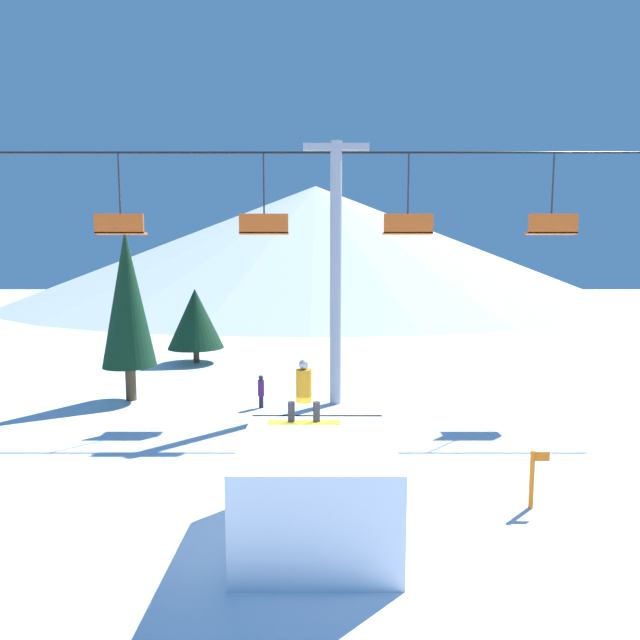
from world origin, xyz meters
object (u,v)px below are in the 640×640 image
at_px(snow_ramp, 319,489).
at_px(trail_marker, 535,478).
at_px(distant_skier, 263,390).
at_px(snowboarder, 306,392).
at_px(pine_tree_near, 130,299).

height_order(snow_ramp, trail_marker, snow_ramp).
bearing_deg(trail_marker, snow_ramp, -165.57).
distance_m(snow_ramp, trail_marker, 4.80).
bearing_deg(trail_marker, distant_skier, 131.12).
height_order(snowboarder, pine_tree_near, pine_tree_near).
xyz_separation_m(snow_ramp, trail_marker, (4.64, 1.19, -0.28)).
height_order(snow_ramp, distant_skier, snow_ramp).
bearing_deg(trail_marker, snowboarder, -178.59).
xyz_separation_m(snow_ramp, snowboarder, (-0.27, 1.07, 1.63)).
distance_m(snowboarder, trail_marker, 5.27).
relative_size(snow_ramp, snowboarder, 2.15).
height_order(snow_ramp, snowboarder, snowboarder).
xyz_separation_m(snow_ramp, pine_tree_near, (-7.33, 9.99, 3.00)).
relative_size(snowboarder, pine_tree_near, 0.23).
xyz_separation_m(snowboarder, distant_skier, (-1.84, 7.86, -1.93)).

